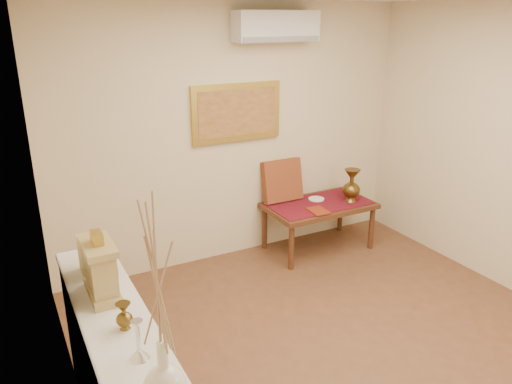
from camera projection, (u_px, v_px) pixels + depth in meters
floor at (365, 365)px, 3.86m from camera, size 4.50×4.50×0.00m
wall_back at (236, 136)px, 5.28m from camera, size 4.00×0.02×2.70m
wall_left at (74, 267)px, 2.52m from camera, size 0.02×4.50×2.70m
white_vase at (160, 318)px, 1.88m from camera, size 0.19×0.19×0.99m
candlestick at (138, 340)px, 2.39m from camera, size 0.10×0.10×0.21m
brass_urn_small at (124, 312)px, 2.62m from camera, size 0.09×0.09×0.20m
table_cloth at (319, 203)px, 5.61m from camera, size 1.14×0.59×0.01m
brass_urn_tall at (352, 182)px, 5.60m from camera, size 0.20×0.20×0.45m
plate at (316, 199)px, 5.72m from camera, size 0.18×0.18×0.01m
menu at (318, 211)px, 5.37m from camera, size 0.20×0.26×0.01m
cushion at (282, 180)px, 5.62m from camera, size 0.47×0.20×0.48m
mantel_clock at (101, 269)px, 2.91m from camera, size 0.17×0.36×0.41m
wooden_chest at (93, 255)px, 3.19m from camera, size 0.16×0.21×0.24m
low_table at (319, 209)px, 5.64m from camera, size 1.20×0.70×0.55m
painting at (237, 113)px, 5.17m from camera, size 1.00×0.06×0.60m
ac_unit at (276, 26)px, 4.98m from camera, size 0.90×0.25×0.30m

